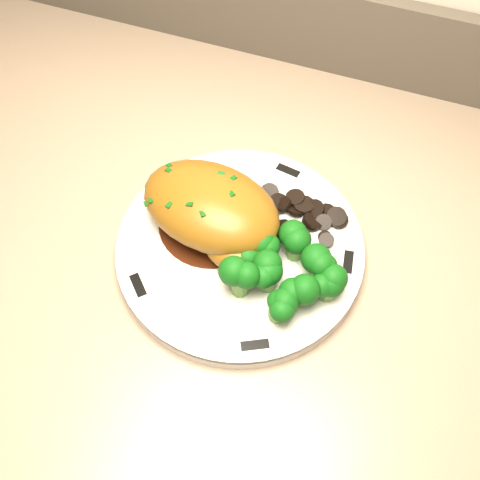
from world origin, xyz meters
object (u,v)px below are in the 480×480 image
(plate, at_px, (240,249))
(chicken_breast, at_px, (214,211))
(counter, at_px, (356,416))
(broccoli_florets, at_px, (282,270))

(plate, height_order, chicken_breast, chicken_breast)
(counter, distance_m, chicken_breast, 0.52)
(chicken_breast, xyz_separation_m, broccoli_florets, (0.09, -0.04, -0.01))
(counter, xyz_separation_m, broccoli_florets, (-0.14, -0.03, 0.45))
(counter, distance_m, plate, 0.47)
(plate, height_order, broccoli_florets, broccoli_florets)
(counter, bearing_deg, chicken_breast, 178.53)
(plate, xyz_separation_m, broccoli_florets, (0.05, -0.03, 0.03))
(counter, height_order, broccoli_florets, counter)
(counter, xyz_separation_m, chicken_breast, (-0.23, 0.01, 0.46))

